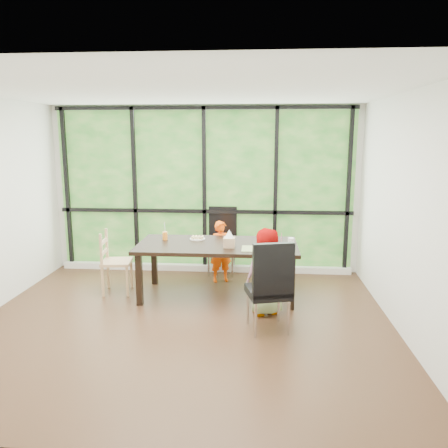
% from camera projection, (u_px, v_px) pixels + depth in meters
% --- Properties ---
extents(ground, '(5.00, 5.00, 0.00)m').
position_uv_depth(ground, '(184.00, 323.00, 5.35)').
color(ground, black).
rests_on(ground, ground).
extents(back_wall, '(5.00, 0.00, 5.00)m').
position_uv_depth(back_wall, '(205.00, 190.00, 7.29)').
color(back_wall, silver).
rests_on(back_wall, ground).
extents(foliage_backdrop, '(4.80, 0.02, 2.65)m').
position_uv_depth(foliage_backdrop, '(205.00, 190.00, 7.27)').
color(foliage_backdrop, '#184F18').
rests_on(foliage_backdrop, back_wall).
extents(window_mullions, '(4.80, 0.06, 2.65)m').
position_uv_depth(window_mullions, '(204.00, 190.00, 7.23)').
color(window_mullions, black).
rests_on(window_mullions, back_wall).
extents(window_sill, '(4.80, 0.12, 0.10)m').
position_uv_depth(window_sill, '(205.00, 268.00, 7.44)').
color(window_sill, silver).
rests_on(window_sill, ground).
extents(dining_table, '(2.28, 1.24, 0.75)m').
position_uv_depth(dining_table, '(217.00, 270.00, 6.22)').
color(dining_table, black).
rests_on(dining_table, ground).
extents(chair_window_leather, '(0.47, 0.47, 1.08)m').
position_uv_depth(chair_window_leather, '(222.00, 241.00, 7.20)').
color(chair_window_leather, black).
rests_on(chair_window_leather, ground).
extents(chair_interior_leather, '(0.56, 0.56, 1.08)m').
position_uv_depth(chair_interior_leather, '(268.00, 285.00, 5.08)').
color(chair_interior_leather, black).
rests_on(chair_interior_leather, ground).
extents(chair_end_beech, '(0.45, 0.46, 0.90)m').
position_uv_depth(chair_end_beech, '(117.00, 262.00, 6.35)').
color(chair_end_beech, tan).
rests_on(chair_end_beech, ground).
extents(child_toddler, '(0.40, 0.33, 0.95)m').
position_uv_depth(child_toddler, '(221.00, 251.00, 6.83)').
color(child_toddler, '#FB4E05').
rests_on(child_toddler, ground).
extents(child_older, '(0.63, 0.53, 1.10)m').
position_uv_depth(child_older, '(265.00, 271.00, 5.56)').
color(child_older, gray).
rests_on(child_older, ground).
extents(placemat, '(0.44, 0.32, 0.01)m').
position_uv_depth(placemat, '(258.00, 249.00, 5.86)').
color(placemat, tan).
rests_on(placemat, dining_table).
extents(plate_far, '(0.22, 0.22, 0.01)m').
position_uv_depth(plate_far, '(197.00, 239.00, 6.42)').
color(plate_far, white).
rests_on(plate_far, dining_table).
extents(plate_near, '(0.23, 0.23, 0.01)m').
position_uv_depth(plate_near, '(263.00, 248.00, 5.87)').
color(plate_near, white).
rests_on(plate_near, dining_table).
extents(orange_cup, '(0.07, 0.07, 0.11)m').
position_uv_depth(orange_cup, '(165.00, 236.00, 6.38)').
color(orange_cup, orange).
rests_on(orange_cup, dining_table).
extents(green_cup, '(0.06, 0.06, 0.10)m').
position_uv_depth(green_cup, '(281.00, 247.00, 5.77)').
color(green_cup, '#58CF36').
rests_on(green_cup, dining_table).
extents(white_mug, '(0.09, 0.09, 0.09)m').
position_uv_depth(white_mug, '(291.00, 241.00, 6.13)').
color(white_mug, white).
rests_on(white_mug, dining_table).
extents(tissue_box, '(0.15, 0.15, 0.13)m').
position_uv_depth(tissue_box, '(229.00, 242.00, 5.96)').
color(tissue_box, tan).
rests_on(tissue_box, dining_table).
extents(crepe_rolls_far, '(0.20, 0.12, 0.04)m').
position_uv_depth(crepe_rolls_far, '(197.00, 237.00, 6.41)').
color(crepe_rolls_far, tan).
rests_on(crepe_rolls_far, plate_far).
extents(crepe_rolls_near, '(0.05, 0.12, 0.04)m').
position_uv_depth(crepe_rolls_near, '(263.00, 246.00, 5.87)').
color(crepe_rolls_near, tan).
rests_on(crepe_rolls_near, plate_near).
extents(straw_white, '(0.01, 0.04, 0.20)m').
position_uv_depth(straw_white, '(165.00, 229.00, 6.37)').
color(straw_white, white).
rests_on(straw_white, orange_cup).
extents(straw_pink, '(0.01, 0.04, 0.20)m').
position_uv_depth(straw_pink, '(281.00, 240.00, 5.75)').
color(straw_pink, pink).
rests_on(straw_pink, green_cup).
extents(tissue, '(0.12, 0.12, 0.11)m').
position_uv_depth(tissue, '(229.00, 234.00, 5.93)').
color(tissue, white).
rests_on(tissue, tissue_box).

